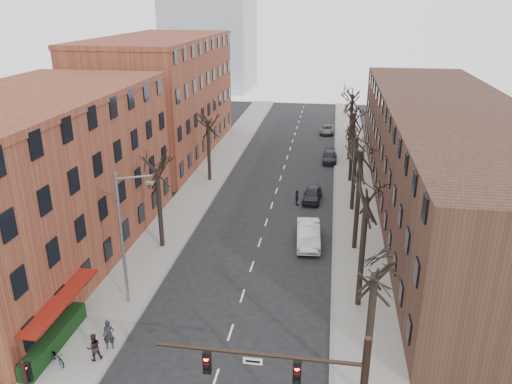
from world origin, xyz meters
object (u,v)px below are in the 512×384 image
at_px(pedestrian_a, 109,335).
at_px(bicycle, 57,357).
at_px(silver_sedan, 308,234).
at_px(parked_car_near, 312,194).
at_px(parked_car_mid, 330,157).

xyz_separation_m(pedestrian_a, bicycle, (-2.28, -1.64, -0.48)).
bearing_deg(bicycle, silver_sedan, -2.93).
bearing_deg(parked_car_near, bicycle, -111.28).
bearing_deg(parked_car_mid, parked_car_near, -96.28).
height_order(parked_car_near, bicycle, parked_car_near).
distance_m(silver_sedan, parked_car_mid, 22.64).
xyz_separation_m(silver_sedan, bicycle, (-12.59, -16.58, -0.31)).
distance_m(silver_sedan, pedestrian_a, 18.16).
relative_size(silver_sedan, bicycle, 3.39).
distance_m(silver_sedan, bicycle, 20.82).
bearing_deg(silver_sedan, parked_car_near, 86.32).
height_order(silver_sedan, pedestrian_a, pedestrian_a).
bearing_deg(pedestrian_a, parked_car_near, 49.02).
xyz_separation_m(parked_car_mid, bicycle, (-13.98, -39.17, -0.06)).
height_order(silver_sedan, parked_car_near, silver_sedan).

